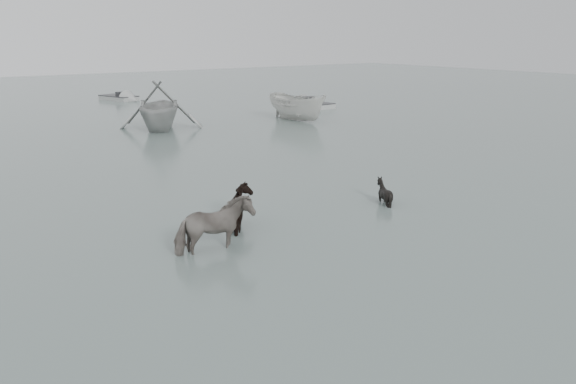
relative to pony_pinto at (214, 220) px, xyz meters
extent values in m
plane|color=#576762|center=(3.43, 0.46, -0.85)|extent=(140.00, 140.00, 0.00)
imported|color=black|center=(0.00, 0.00, 0.00)|extent=(2.06, 1.03, 1.70)
imported|color=black|center=(1.60, 1.21, -0.14)|extent=(1.35, 1.53, 1.42)
imported|color=black|center=(6.67, 0.58, -0.30)|extent=(1.27, 1.21, 1.11)
imported|color=#A2A5A2|center=(6.68, 18.99, 0.64)|extent=(7.02, 7.33, 2.99)
imported|color=silver|center=(15.32, 17.13, 0.12)|extent=(2.27, 5.17, 1.95)
camera|label=1|loc=(-6.33, -12.11, 4.55)|focal=35.00mm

